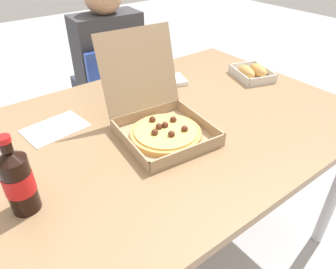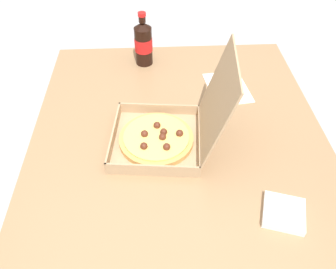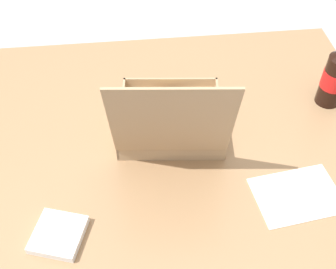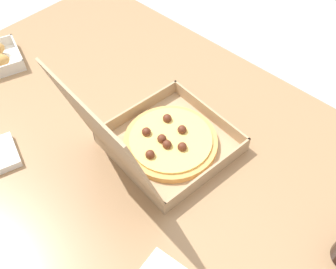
% 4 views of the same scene
% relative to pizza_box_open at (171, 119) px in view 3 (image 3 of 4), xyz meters
% --- Properties ---
extents(ground_plane, '(10.00, 10.00, 0.00)m').
position_rel_pizza_box_open_xyz_m(ground_plane, '(0.08, 0.04, -0.79)').
color(ground_plane, '#B2B2B7').
extents(dining_table, '(1.38, 0.99, 0.74)m').
position_rel_pizza_box_open_xyz_m(dining_table, '(0.08, 0.04, -0.12)').
color(dining_table, '#997551').
rests_on(dining_table, ground_plane).
extents(pizza_box_open, '(0.32, 0.39, 0.32)m').
position_rel_pizza_box_open_xyz_m(pizza_box_open, '(0.00, 0.00, 0.00)').
color(pizza_box_open, tan).
rests_on(pizza_box_open, dining_table).
extents(cola_bottle, '(0.07, 0.07, 0.22)m').
position_rel_pizza_box_open_xyz_m(cola_bottle, '(-0.48, -0.07, 0.05)').
color(cola_bottle, black).
rests_on(cola_bottle, dining_table).
extents(paper_menu, '(0.23, 0.18, 0.00)m').
position_rel_pizza_box_open_xyz_m(paper_menu, '(-0.29, 0.25, -0.04)').
color(paper_menu, white).
rests_on(paper_menu, dining_table).
extents(napkin_pile, '(0.14, 0.14, 0.02)m').
position_rel_pizza_box_open_xyz_m(napkin_pile, '(0.29, 0.30, -0.04)').
color(napkin_pile, white).
rests_on(napkin_pile, dining_table).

